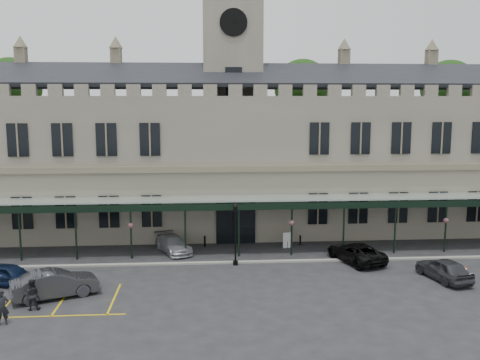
{
  "coord_description": "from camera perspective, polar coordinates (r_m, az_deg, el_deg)",
  "views": [
    {
      "loc": [
        -2.72,
        -31.74,
        11.62
      ],
      "look_at": [
        0.0,
        6.0,
        6.0
      ],
      "focal_mm": 40.0,
      "sensor_mm": 36.0,
      "label": 1
    }
  ],
  "objects": [
    {
      "name": "car_left_a",
      "position": [
        37.4,
        -23.41,
        -9.26
      ],
      "size": [
        4.37,
        2.77,
        1.39
      ],
      "primitive_type": "imported",
      "rotation": [
        0.0,
        0.0,
        1.27
      ],
      "color": "black",
      "rests_on": "ground"
    },
    {
      "name": "bollard_right",
      "position": [
        43.91,
        6.44,
        -6.4
      ],
      "size": [
        0.14,
        0.14,
        0.81
      ],
      "primitive_type": "cylinder",
      "color": "black",
      "rests_on": "ground"
    },
    {
      "name": "kerb",
      "position": [
        39.09,
        0.05,
        -8.75
      ],
      "size": [
        60.0,
        0.4,
        0.12
      ],
      "primitive_type": "cube",
      "color": "gray",
      "rests_on": "ground"
    },
    {
      "name": "car_van",
      "position": [
        40.09,
        12.24,
        -7.55
      ],
      "size": [
        3.88,
        5.55,
        1.41
      ],
      "primitive_type": "imported",
      "rotation": [
        0.0,
        0.0,
        3.48
      ],
      "color": "black",
      "rests_on": "ground"
    },
    {
      "name": "clock_tower",
      "position": [
        47.84,
        -0.87,
        10.23
      ],
      "size": [
        5.6,
        5.6,
        24.8
      ],
      "color": "slate",
      "rests_on": "ground"
    },
    {
      "name": "canopy",
      "position": [
        40.37,
        -0.15,
        -4.75
      ],
      "size": [
        50.0,
        4.1,
        4.3
      ],
      "color": "#8C9E93",
      "rests_on": "ground"
    },
    {
      "name": "tree_behind_mid",
      "position": [
        57.76,
        6.67,
        9.58
      ],
      "size": [
        6.0,
        6.0,
        16.0
      ],
      "color": "#332314",
      "rests_on": "ground"
    },
    {
      "name": "person_b",
      "position": [
        32.7,
        -21.33,
        -11.31
      ],
      "size": [
        0.96,
        0.8,
        1.77
      ],
      "primitive_type": "imported",
      "rotation": [
        0.0,
        0.0,
        3.3
      ],
      "color": "black",
      "rests_on": "ground"
    },
    {
      "name": "parking_markings",
      "position": [
        34.31,
        -23.59,
        -12.08
      ],
      "size": [
        16.0,
        6.0,
        0.01
      ],
      "primitive_type": null,
      "color": "gold",
      "rests_on": "ground"
    },
    {
      "name": "lamp_post_mid",
      "position": [
        37.93,
        -0.5,
        -5.12
      ],
      "size": [
        0.43,
        0.43,
        4.59
      ],
      "color": "black",
      "rests_on": "ground"
    },
    {
      "name": "tree_behind_right",
      "position": [
        62.73,
        21.36,
        8.97
      ],
      "size": [
        6.0,
        6.0,
        16.0
      ],
      "color": "#332314",
      "rests_on": "ground"
    },
    {
      "name": "car_right_a",
      "position": [
        37.81,
        20.91,
        -8.85
      ],
      "size": [
        2.66,
        4.6,
        1.47
      ],
      "primitive_type": "imported",
      "rotation": [
        0.0,
        0.0,
        3.37
      ],
      "color": "#303237",
      "rests_on": "ground"
    },
    {
      "name": "sign_board",
      "position": [
        42.99,
        5.08,
        -6.43
      ],
      "size": [
        0.72,
        0.16,
        1.24
      ],
      "rotation": [
        0.0,
        0.0,
        0.16
      ],
      "color": "black",
      "rests_on": "ground"
    },
    {
      "name": "car_left_b",
      "position": [
        34.21,
        -19.09,
        -10.42
      ],
      "size": [
        5.32,
        3.66,
        1.66
      ],
      "primitive_type": "imported",
      "rotation": [
        0.0,
        0.0,
        1.99
      ],
      "color": "#303237",
      "rests_on": "ground"
    },
    {
      "name": "station_building",
      "position": [
        48.01,
        -0.85,
        2.29
      ],
      "size": [
        60.0,
        10.36,
        17.3
      ],
      "color": "slate",
      "rests_on": "ground"
    },
    {
      "name": "tree_behind_left",
      "position": [
        59.94,
        -23.18,
        8.92
      ],
      "size": [
        6.0,
        6.0,
        16.0
      ],
      "color": "#332314",
      "rests_on": "ground"
    },
    {
      "name": "person_a",
      "position": [
        31.22,
        -24.04,
        -12.32
      ],
      "size": [
        0.78,
        0.62,
        1.88
      ],
      "primitive_type": "imported",
      "rotation": [
        0.0,
        0.0,
        0.28
      ],
      "color": "black",
      "rests_on": "ground"
    },
    {
      "name": "bollard_left",
      "position": [
        43.22,
        -3.78,
        -6.55
      ],
      "size": [
        0.16,
        0.16,
        0.9
      ],
      "primitive_type": "cylinder",
      "color": "black",
      "rests_on": "ground"
    },
    {
      "name": "ground",
      "position": [
        33.91,
        0.74,
        -11.59
      ],
      "size": [
        140.0,
        140.0,
        0.0
      ],
      "primitive_type": "plane",
      "color": "#242426"
    },
    {
      "name": "traffic_cone",
      "position": [
        39.49,
        22.85,
        -8.87
      ],
      "size": [
        0.41,
        0.41,
        0.65
      ],
      "rotation": [
        0.0,
        0.0,
        0.19
      ],
      "color": "#EA5207",
      "rests_on": "ground"
    },
    {
      "name": "car_taxi",
      "position": [
        41.94,
        -7.14,
        -6.79
      ],
      "size": [
        3.46,
        4.78,
        1.29
      ],
      "primitive_type": "imported",
      "rotation": [
        0.0,
        0.0,
        0.42
      ],
      "color": "#A9ACB1",
      "rests_on": "ground"
    }
  ]
}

